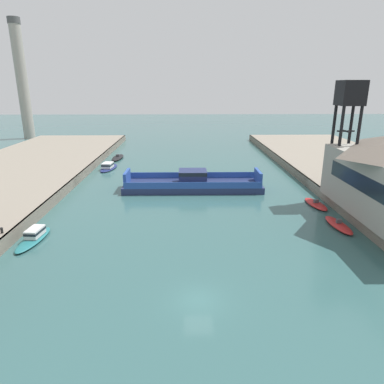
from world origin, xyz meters
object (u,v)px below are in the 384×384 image
chain_ferry (193,183)px  smokestack_distant_b (22,77)px  moored_boat_far_left (118,157)px  moored_boat_mid_left (316,204)px  moored_boat_near_right (34,236)px  moored_boat_near_left (338,225)px  moored_boat_mid_right (108,167)px  crane_tower (349,106)px

chain_ferry → smokestack_distant_b: smokestack_distant_b is taller
moored_boat_far_left → moored_boat_mid_left: bearing=-44.5°
moored_boat_near_right → smokestack_distant_b: (-35.78, 82.90, 19.56)m
smokestack_distant_b → moored_boat_near_left: bearing=-47.5°
moored_boat_near_left → moored_boat_far_left: size_ratio=0.78×
chain_ferry → moored_boat_mid_right: size_ratio=2.88×
moored_boat_mid_left → crane_tower: crane_tower is taller
moored_boat_mid_left → moored_boat_far_left: moored_boat_far_left is taller
moored_boat_near_right → moored_boat_far_left: 47.45m
moored_boat_near_right → smokestack_distant_b: smokestack_distant_b is taller
moored_boat_near_right → crane_tower: bearing=17.4°
moored_boat_mid_left → moored_boat_far_left: bearing=135.5°
moored_boat_mid_left → moored_boat_near_left: bearing=-91.2°
moored_boat_near_left → chain_ferry: bearing=136.5°
moored_boat_near_right → crane_tower: (41.30, 12.92, 14.12)m
moored_boat_mid_right → crane_tower: bearing=-30.0°
moored_boat_near_left → moored_boat_mid_right: (-36.32, 32.96, 0.27)m
chain_ferry → crane_tower: size_ratio=1.45×
moored_boat_far_left → moored_boat_near_right: bearing=-91.2°
smokestack_distant_b → moored_boat_mid_right: bearing=-51.8°
moored_boat_far_left → crane_tower: size_ratio=0.50×
chain_ferry → moored_boat_near_left: 25.24m
moored_boat_mid_left → moored_boat_far_left: 51.20m
chain_ferry → crane_tower: (22.23, -7.66, 13.60)m
moored_boat_near_right → moored_boat_mid_left: 39.27m
moored_boat_near_left → moored_boat_mid_right: moored_boat_mid_right is taller
moored_boat_mid_right → moored_boat_far_left: moored_boat_mid_right is taller
crane_tower → smokestack_distant_b: smokestack_distant_b is taller
chain_ferry → moored_boat_far_left: (-18.06, 26.85, -0.73)m
moored_boat_near_left → smokestack_distant_b: 109.97m
chain_ferry → moored_boat_near_right: 28.06m
crane_tower → smokestack_distant_b: (-77.08, 69.98, 5.45)m
chain_ferry → crane_tower: 27.16m
moored_boat_near_left → moored_boat_far_left: moored_boat_far_left is taller
moored_boat_near_left → moored_boat_mid_left: 8.36m
moored_boat_near_left → crane_tower: crane_tower is taller
moored_boat_near_left → crane_tower: size_ratio=0.39×
moored_boat_near_left → moored_boat_mid_right: 49.05m
moored_boat_mid_left → crane_tower: 14.96m
crane_tower → moored_boat_near_left: bearing=-112.1°
chain_ferry → smokestack_distant_b: 85.17m
moored_boat_far_left → smokestack_distant_b: smokestack_distant_b is taller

